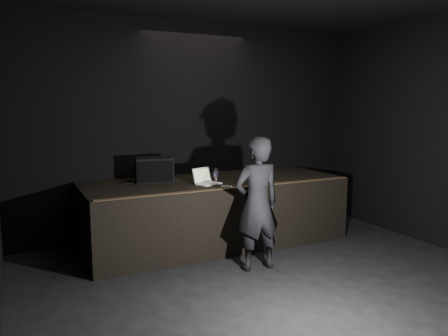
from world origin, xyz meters
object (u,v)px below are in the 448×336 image
stage_riser (215,211)px  person (257,204)px  stage_monitor (154,170)px  beer_can (216,174)px  laptop (206,180)px

stage_riser → person: bearing=-88.9°
stage_riser → stage_monitor: 1.15m
beer_can → person: bearing=-89.6°
stage_riser → beer_can: 0.59m
stage_monitor → beer_can: size_ratio=3.35×
stage_monitor → person: bearing=-47.5°
stage_monitor → beer_can: (0.90, -0.26, -0.09)m
stage_riser → laptop: (-0.26, -0.25, 0.56)m
stage_riser → laptop: 0.66m
stage_monitor → person: person is taller
laptop → person: 1.06m
stage_monitor → person: 1.79m
stage_riser → laptop: laptop is taller
laptop → person: person is taller
laptop → beer_can: (0.28, 0.24, 0.03)m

